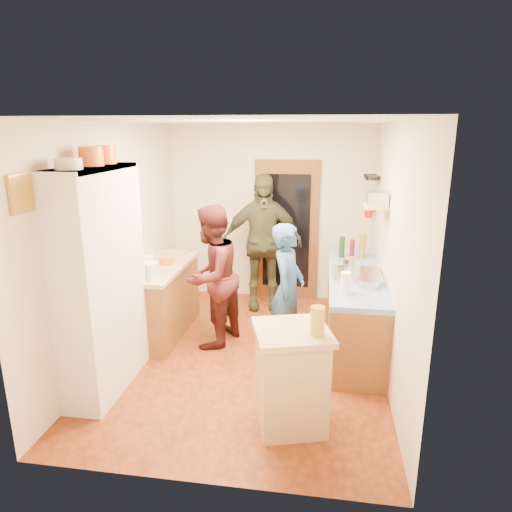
% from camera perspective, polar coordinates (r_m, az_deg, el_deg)
% --- Properties ---
extents(floor, '(3.00, 4.00, 0.02)m').
position_cam_1_polar(floor, '(5.40, -1.00, -12.41)').
color(floor, brown).
rests_on(floor, ground).
extents(ceiling, '(3.00, 4.00, 0.02)m').
position_cam_1_polar(ceiling, '(4.77, -1.15, 16.62)').
color(ceiling, silver).
rests_on(ceiling, ground).
extents(wall_back, '(3.00, 0.02, 2.60)m').
position_cam_1_polar(wall_back, '(6.87, 1.79, 5.31)').
color(wall_back, beige).
rests_on(wall_back, ground).
extents(wall_front, '(3.00, 0.02, 2.60)m').
position_cam_1_polar(wall_front, '(3.06, -7.53, -8.09)').
color(wall_front, beige).
rests_on(wall_front, ground).
extents(wall_left, '(0.02, 4.00, 2.60)m').
position_cam_1_polar(wall_left, '(5.38, -17.13, 1.74)').
color(wall_left, beige).
rests_on(wall_left, ground).
extents(wall_right, '(0.02, 4.00, 2.60)m').
position_cam_1_polar(wall_right, '(4.90, 16.60, 0.48)').
color(wall_right, beige).
rests_on(wall_right, ground).
extents(door_frame, '(0.95, 0.06, 2.10)m').
position_cam_1_polar(door_frame, '(6.85, 3.81, 3.13)').
color(door_frame, brown).
rests_on(door_frame, ground).
extents(door_glass, '(0.70, 0.02, 1.70)m').
position_cam_1_polar(door_glass, '(6.82, 3.78, 3.06)').
color(door_glass, black).
rests_on(door_glass, door_frame).
extents(hutch_body, '(0.40, 1.20, 2.20)m').
position_cam_1_polar(hutch_body, '(4.66, -18.80, -3.07)').
color(hutch_body, silver).
rests_on(hutch_body, ground).
extents(hutch_top_shelf, '(0.40, 1.14, 0.04)m').
position_cam_1_polar(hutch_top_shelf, '(4.45, -20.02, 10.24)').
color(hutch_top_shelf, silver).
rests_on(hutch_top_shelf, hutch_body).
extents(plate_stack, '(0.22, 0.22, 0.09)m').
position_cam_1_polar(plate_stack, '(4.14, -22.40, 10.61)').
color(plate_stack, white).
rests_on(plate_stack, hutch_top_shelf).
extents(orange_pot_a, '(0.21, 0.21, 0.17)m').
position_cam_1_polar(orange_pot_a, '(4.47, -19.92, 11.64)').
color(orange_pot_a, orange).
rests_on(orange_pot_a, hutch_top_shelf).
extents(orange_pot_b, '(0.19, 0.19, 0.17)m').
position_cam_1_polar(orange_pot_b, '(4.73, -18.27, 11.96)').
color(orange_pot_b, orange).
rests_on(orange_pot_b, hutch_top_shelf).
extents(left_counter_base, '(0.60, 1.40, 0.85)m').
position_cam_1_polar(left_counter_base, '(5.91, -11.87, -5.56)').
color(left_counter_base, olive).
rests_on(left_counter_base, ground).
extents(left_counter_top, '(0.64, 1.44, 0.05)m').
position_cam_1_polar(left_counter_top, '(5.77, -12.11, -1.38)').
color(left_counter_top, tan).
rests_on(left_counter_top, left_counter_base).
extents(toaster, '(0.28, 0.21, 0.19)m').
position_cam_1_polar(toaster, '(5.25, -13.67, -1.79)').
color(toaster, white).
rests_on(toaster, left_counter_top).
extents(kettle, '(0.18, 0.18, 0.17)m').
position_cam_1_polar(kettle, '(5.59, -13.33, -0.83)').
color(kettle, white).
rests_on(kettle, left_counter_top).
extents(orange_bowl, '(0.20, 0.20, 0.08)m').
position_cam_1_polar(orange_bowl, '(5.79, -11.14, -0.56)').
color(orange_bowl, orange).
rests_on(orange_bowl, left_counter_top).
extents(chopping_board, '(0.31, 0.23, 0.02)m').
position_cam_1_polar(chopping_board, '(6.28, -10.11, 0.46)').
color(chopping_board, tan).
rests_on(chopping_board, left_counter_top).
extents(right_counter_base, '(0.60, 2.20, 0.84)m').
position_cam_1_polar(right_counter_base, '(5.62, 12.10, -6.76)').
color(right_counter_base, olive).
rests_on(right_counter_base, ground).
extents(right_counter_top, '(0.62, 2.22, 0.06)m').
position_cam_1_polar(right_counter_top, '(5.47, 12.37, -2.39)').
color(right_counter_top, '#0541AF').
rests_on(right_counter_top, right_counter_base).
extents(hob, '(0.55, 0.58, 0.04)m').
position_cam_1_polar(hob, '(5.33, 12.47, -2.29)').
color(hob, silver).
rests_on(hob, right_counter_top).
extents(pot_on_hob, '(0.20, 0.20, 0.13)m').
position_cam_1_polar(pot_on_hob, '(5.45, 11.91, -0.93)').
color(pot_on_hob, silver).
rests_on(pot_on_hob, hob).
extents(bottle_a, '(0.07, 0.07, 0.28)m').
position_cam_1_polar(bottle_a, '(6.05, 10.69, 1.11)').
color(bottle_a, '#143F14').
rests_on(bottle_a, right_counter_top).
extents(bottle_b, '(0.07, 0.07, 0.25)m').
position_cam_1_polar(bottle_b, '(6.03, 11.93, 0.84)').
color(bottle_b, '#591419').
rests_on(bottle_b, right_counter_top).
extents(bottle_c, '(0.10, 0.10, 0.32)m').
position_cam_1_polar(bottle_c, '(6.07, 13.15, 1.21)').
color(bottle_c, olive).
rests_on(bottle_c, right_counter_top).
extents(paper_towel, '(0.11, 0.11, 0.23)m').
position_cam_1_polar(paper_towel, '(4.73, 11.14, -3.35)').
color(paper_towel, white).
rests_on(paper_towel, right_counter_top).
extents(mixing_bowl, '(0.27, 0.27, 0.10)m').
position_cam_1_polar(mixing_bowl, '(5.00, 13.87, -3.26)').
color(mixing_bowl, silver).
rests_on(mixing_bowl, right_counter_top).
extents(island_base, '(0.68, 0.68, 0.86)m').
position_cam_1_polar(island_base, '(4.09, 4.40, -15.24)').
color(island_base, tan).
rests_on(island_base, ground).
extents(island_top, '(0.77, 0.77, 0.05)m').
position_cam_1_polar(island_top, '(3.88, 4.54, -9.45)').
color(island_top, tan).
rests_on(island_top, island_base).
extents(cutting_board, '(0.41, 0.37, 0.02)m').
position_cam_1_polar(cutting_board, '(3.91, 3.67, -9.06)').
color(cutting_board, white).
rests_on(cutting_board, island_top).
extents(oil_jar, '(0.15, 0.15, 0.24)m').
position_cam_1_polar(oil_jar, '(3.75, 7.68, -8.03)').
color(oil_jar, '#AD9E2D').
rests_on(oil_jar, island_top).
extents(pan_rail, '(0.02, 0.65, 0.02)m').
position_cam_1_polar(pan_rail, '(6.27, 14.88, 10.75)').
color(pan_rail, silver).
rests_on(pan_rail, wall_right).
extents(pan_hang_a, '(0.18, 0.18, 0.05)m').
position_cam_1_polar(pan_hang_a, '(6.11, 14.39, 9.43)').
color(pan_hang_a, black).
rests_on(pan_hang_a, pan_rail).
extents(pan_hang_b, '(0.16, 0.16, 0.05)m').
position_cam_1_polar(pan_hang_b, '(6.31, 14.21, 9.44)').
color(pan_hang_b, black).
rests_on(pan_hang_b, pan_rail).
extents(pan_hang_c, '(0.17, 0.17, 0.05)m').
position_cam_1_polar(pan_hang_c, '(6.50, 14.06, 9.71)').
color(pan_hang_c, black).
rests_on(pan_hang_c, pan_rail).
extents(wall_shelf, '(0.26, 0.42, 0.03)m').
position_cam_1_polar(wall_shelf, '(5.24, 14.79, 6.03)').
color(wall_shelf, tan).
rests_on(wall_shelf, wall_right).
extents(radio, '(0.23, 0.31, 0.15)m').
position_cam_1_polar(radio, '(5.23, 14.85, 7.01)').
color(radio, silver).
rests_on(radio, wall_shelf).
extents(ext_bracket, '(0.06, 0.10, 0.04)m').
position_cam_1_polar(ext_bracket, '(6.52, 14.45, 5.61)').
color(ext_bracket, black).
rests_on(ext_bracket, wall_right).
extents(fire_extinguisher, '(0.11, 0.11, 0.32)m').
position_cam_1_polar(fire_extinguisher, '(6.51, 13.95, 6.07)').
color(fire_extinguisher, red).
rests_on(fire_extinguisher, wall_right).
extents(picture_frame, '(0.03, 0.25, 0.30)m').
position_cam_1_polar(picture_frame, '(3.92, -27.36, 6.94)').
color(picture_frame, gold).
rests_on(picture_frame, wall_left).
extents(person_hob, '(0.45, 0.61, 1.54)m').
position_cam_1_polar(person_hob, '(5.14, 4.22, -4.43)').
color(person_hob, '#2A518B').
rests_on(person_hob, ground).
extents(person_left, '(0.87, 0.99, 1.70)m').
position_cam_1_polar(person_left, '(5.40, -5.07, -2.52)').
color(person_left, '#451C19').
rests_on(person_left, ground).
extents(person_back, '(1.21, 0.69, 1.94)m').
position_cam_1_polar(person_back, '(6.47, 0.89, 1.72)').
color(person_back, '#383C25').
rests_on(person_back, ground).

